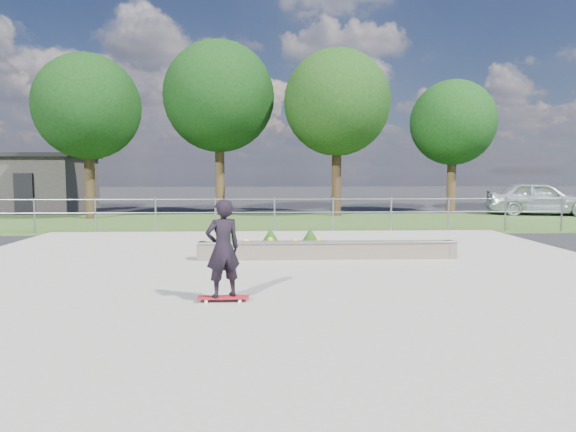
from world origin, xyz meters
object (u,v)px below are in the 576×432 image
(skateboarder, at_px, (223,249))
(parked_car, at_px, (539,198))
(grind_ledge, at_px, (327,250))
(planter_bed, at_px, (271,246))

(skateboarder, xyz_separation_m, parked_car, (13.70, 15.99, -0.08))
(skateboarder, bearing_deg, grind_ledge, 61.62)
(grind_ledge, xyz_separation_m, parked_car, (11.61, 12.12, 0.55))
(grind_ledge, bearing_deg, skateboarder, -118.38)
(skateboarder, distance_m, parked_car, 21.06)
(grind_ledge, xyz_separation_m, planter_bed, (-1.32, 0.79, -0.02))
(skateboarder, bearing_deg, planter_bed, 80.53)
(planter_bed, bearing_deg, grind_ledge, -31.02)
(planter_bed, distance_m, parked_car, 17.19)
(grind_ledge, relative_size, parked_car, 1.26)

